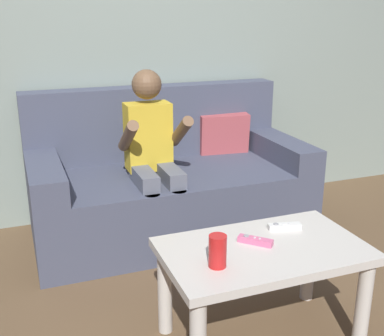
# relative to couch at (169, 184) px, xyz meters

# --- Properties ---
(wall_back) EXTENTS (4.79, 0.05, 2.50)m
(wall_back) POSITION_rel_couch_xyz_m (-0.06, 0.39, 0.95)
(wall_back) COLOR gray
(wall_back) RESTS_ON ground
(couch) EXTENTS (1.63, 0.80, 0.86)m
(couch) POSITION_rel_couch_xyz_m (0.00, 0.00, 0.00)
(couch) COLOR #474C60
(couch) RESTS_ON ground
(person_seated_on_couch) EXTENTS (0.35, 0.44, 1.01)m
(person_seated_on_couch) POSITION_rel_couch_xyz_m (-0.15, -0.19, 0.27)
(person_seated_on_couch) COLOR slate
(person_seated_on_couch) RESTS_ON ground
(coffee_table) EXTENTS (0.81, 0.48, 0.43)m
(coffee_table) POSITION_rel_couch_xyz_m (0.01, -1.17, 0.05)
(coffee_table) COLOR beige
(coffee_table) RESTS_ON ground
(game_remote_pink_near_edge) EXTENTS (0.12, 0.12, 0.03)m
(game_remote_pink_near_edge) POSITION_rel_couch_xyz_m (-0.00, -1.13, 0.14)
(game_remote_pink_near_edge) COLOR pink
(game_remote_pink_near_edge) RESTS_ON coffee_table
(game_remote_white_center) EXTENTS (0.14, 0.07, 0.03)m
(game_remote_white_center) POSITION_rel_couch_xyz_m (0.17, -1.06, 0.14)
(game_remote_white_center) COLOR white
(game_remote_white_center) RESTS_ON coffee_table
(soda_can) EXTENTS (0.07, 0.07, 0.12)m
(soda_can) POSITION_rel_couch_xyz_m (-0.22, -1.24, 0.19)
(soda_can) COLOR red
(soda_can) RESTS_ON coffee_table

